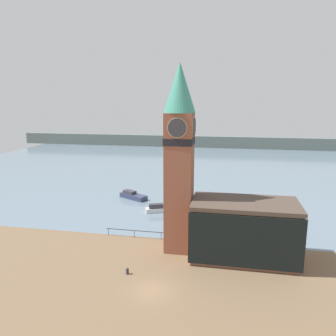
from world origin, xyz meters
TOP-DOWN VIEW (x-y plane):
  - ground_plane at (0.00, 0.00)m, footprint 160.00×160.00m
  - water at (0.00, 73.63)m, footprint 160.00×120.00m
  - far_shoreline at (0.00, 113.63)m, footprint 180.00×3.00m
  - pier_railing at (-5.98, 13.38)m, footprint 8.84×0.08m
  - clock_tower at (1.23, 10.63)m, footprint 4.10×4.10m
  - pier_building at (9.88, 9.73)m, footprint 13.59×7.43m
  - boat_near at (-4.58, 25.41)m, footprint 6.00×3.41m
  - boat_far at (-12.05, 32.63)m, footprint 6.50×4.79m
  - mooring_bollard_near at (-3.71, 2.86)m, footprint 0.36×0.36m

SIDE VIEW (x-z plane):
  - water at x=0.00m, z-range 0.00..0.00m
  - ground_plane at x=0.00m, z-range 0.00..0.00m
  - mooring_bollard_near at x=-3.71m, z-range 0.03..0.81m
  - boat_near at x=-4.58m, z-range -0.21..1.37m
  - boat_far at x=-12.05m, z-range -0.17..1.38m
  - pier_railing at x=-5.98m, z-range 0.39..1.48m
  - far_shoreline at x=0.00m, z-range 0.00..5.00m
  - pier_building at x=9.88m, z-range 0.02..7.63m
  - clock_tower at x=1.23m, z-range 0.80..25.76m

